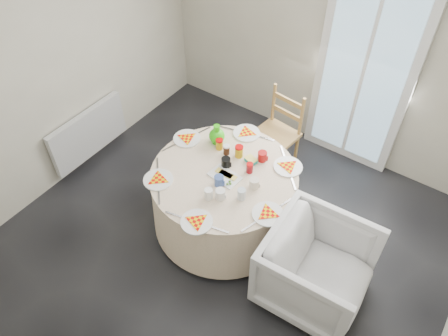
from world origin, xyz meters
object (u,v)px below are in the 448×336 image
Objects in this scene: radiator at (89,134)px; table at (224,199)px; green_pitcher at (217,131)px; wooden_chair at (275,135)px; armchair at (317,269)px.

radiator is 1.78m from table.
table is 0.66m from green_pitcher.
wooden_chair is at bearing 91.15° from table.
wooden_chair is (-0.02, 0.99, 0.09)m from table.
table is at bearing 77.25° from armchair.
green_pitcher reaches higher than wooden_chair.
wooden_chair reaches higher than radiator.
table is at bearing -81.66° from wooden_chair.
table is (1.78, 0.09, -0.01)m from radiator.
armchair is (2.86, -0.09, 0.01)m from radiator.
green_pitcher is at bearing 134.22° from table.
green_pitcher reaches higher than table.
wooden_chair is 4.82× the size of green_pitcher.
radiator is 0.72× the size of table.
wooden_chair is 1.12× the size of armchair.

